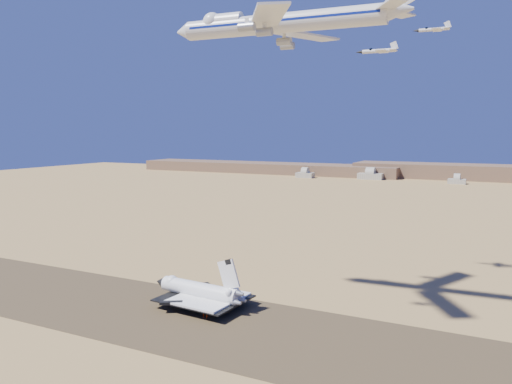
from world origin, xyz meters
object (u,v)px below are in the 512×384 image
at_px(crew_b, 207,316).
at_px(crew_c, 204,315).
at_px(carrier_747, 274,24).
at_px(shuttle, 199,292).
at_px(chase_jet_e, 378,51).
at_px(chase_jet_f, 433,29).
at_px(crew_a, 217,313).

distance_m(crew_b, crew_c, 1.62).
height_order(crew_b, crew_c, crew_b).
bearing_deg(carrier_747, shuttle, -168.41).
xyz_separation_m(chase_jet_e, chase_jet_f, (17.94, 11.78, 8.36)).
xyz_separation_m(crew_b, chase_jet_e, (36.14, 65.54, 87.80)).
height_order(shuttle, chase_jet_f, chase_jet_f).
relative_size(shuttle, chase_jet_f, 2.62).
xyz_separation_m(shuttle, chase_jet_e, (45.04, 56.15, 83.90)).
xyz_separation_m(crew_a, crew_c, (-2.81, -3.61, -0.05)).
distance_m(shuttle, crew_a, 12.12).
bearing_deg(chase_jet_f, crew_a, -128.23).
xyz_separation_m(shuttle, crew_b, (8.91, -9.39, -3.90)).
relative_size(carrier_747, crew_c, 45.37).
distance_m(carrier_747, crew_a, 92.22).
bearing_deg(chase_jet_e, crew_c, -122.19).
xyz_separation_m(crew_b, chase_jet_f, (54.08, 77.32, 96.16)).
bearing_deg(carrier_747, crew_a, -143.43).
relative_size(crew_a, crew_c, 1.06).
relative_size(carrier_747, chase_jet_f, 5.40).
bearing_deg(crew_a, shuttle, 45.29).
relative_size(carrier_747, crew_a, 42.80).
bearing_deg(crew_b, chase_jet_e, -59.34).
bearing_deg(crew_b, chase_jet_f, -65.44).
relative_size(crew_a, chase_jet_e, 0.11).
bearing_deg(chase_jet_e, shuttle, -130.85).
relative_size(shuttle, carrier_747, 0.48).
relative_size(crew_a, chase_jet_f, 0.13).
distance_m(shuttle, carrier_747, 90.04).
bearing_deg(shuttle, crew_b, -41.69).
bearing_deg(carrier_747, crew_c, -141.00).
relative_size(shuttle, crew_b, 20.64).
height_order(shuttle, crew_b, shuttle).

